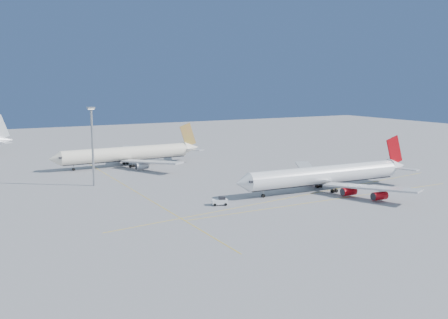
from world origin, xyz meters
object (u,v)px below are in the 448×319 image
airliner_virgin (328,175)px  airliner_etihad (129,154)px  light_mast (92,140)px  pushback_tug (220,201)px

airliner_virgin → airliner_etihad: 80.05m
airliner_virgin → airliner_etihad: airliner_etihad is taller
airliner_virgin → light_mast: light_mast is taller
airliner_etihad → pushback_tug: bearing=-90.1°
airliner_virgin → light_mast: size_ratio=2.52×
pushback_tug → light_mast: bearing=138.2°
airliner_etihad → light_mast: 38.48m
airliner_virgin → pushback_tug: airliner_virgin is taller
pushback_tug → light_mast: 48.46m
airliner_virgin → pushback_tug: 37.14m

